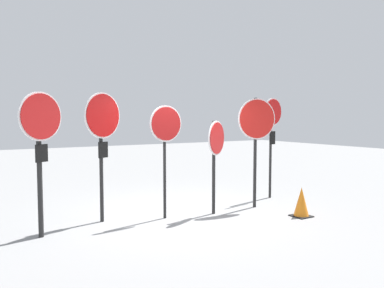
% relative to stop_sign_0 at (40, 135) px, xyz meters
% --- Properties ---
extents(ground_plane, '(40.00, 40.00, 0.00)m').
position_rel_stop_sign_0_xyz_m(ground_plane, '(2.80, 0.10, -1.73)').
color(ground_plane, gray).
extents(stop_sign_0, '(0.74, 0.40, 2.46)m').
position_rel_stop_sign_0_xyz_m(stop_sign_0, '(0.00, 0.00, 0.00)').
color(stop_sign_0, black).
rests_on(stop_sign_0, ground).
extents(stop_sign_1, '(0.81, 0.40, 2.51)m').
position_rel_stop_sign_0_xyz_m(stop_sign_1, '(1.19, 0.40, 0.09)').
color(stop_sign_1, black).
rests_on(stop_sign_1, ground).
extents(stop_sign_2, '(0.72, 0.14, 2.27)m').
position_rel_stop_sign_0_xyz_m(stop_sign_2, '(2.33, -0.01, -0.02)').
color(stop_sign_2, black).
rests_on(stop_sign_2, ground).
extents(stop_sign_3, '(0.64, 0.38, 1.97)m').
position_rel_stop_sign_0_xyz_m(stop_sign_3, '(3.40, -0.21, -0.31)').
color(stop_sign_3, black).
rests_on(stop_sign_3, ground).
extents(stop_sign_4, '(0.90, 0.23, 2.48)m').
position_rel_stop_sign_0_xyz_m(stop_sign_4, '(4.51, -0.21, 0.08)').
color(stop_sign_4, black).
rests_on(stop_sign_4, ground).
extents(stop_sign_5, '(0.68, 0.17, 2.53)m').
position_rel_stop_sign_0_xyz_m(stop_sign_5, '(5.54, 0.38, 0.12)').
color(stop_sign_5, black).
rests_on(stop_sign_5, ground).
extents(traffic_cone_0, '(0.37, 0.37, 0.61)m').
position_rel_stop_sign_0_xyz_m(traffic_cone_0, '(4.80, -1.29, -1.43)').
color(traffic_cone_0, black).
rests_on(traffic_cone_0, ground).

